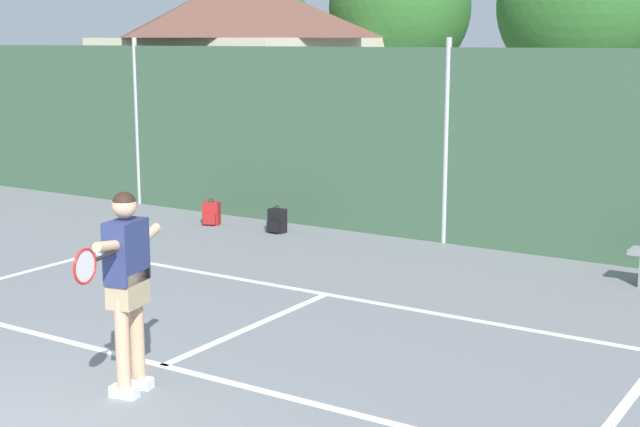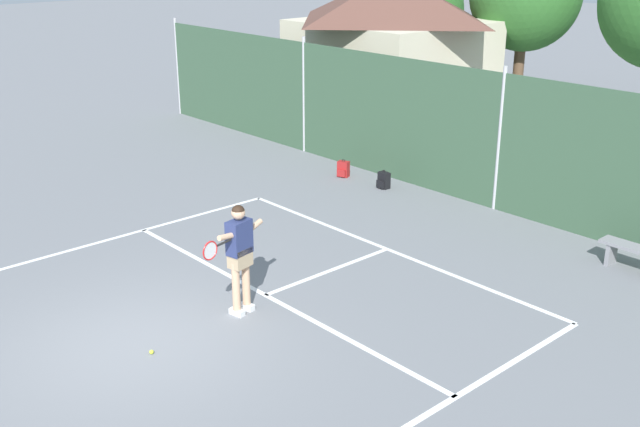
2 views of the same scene
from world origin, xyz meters
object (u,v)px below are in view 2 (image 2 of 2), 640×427
Objects in this scene: tennis_ball at (152,352)px; backpack_black at (384,181)px; tennis_player at (239,250)px; backpack_red at (343,169)px.

backpack_black is (-3.07, 8.18, 0.16)m from tennis_ball.
backpack_black is (-2.90, 6.41, -0.92)m from tennis_player.
tennis_ball is 0.14× the size of backpack_black.
tennis_ball is at bearing -84.52° from tennis_player.
backpack_red and backpack_black have the same top height.
tennis_ball is at bearing -61.47° from backpack_red.
tennis_ball is 9.22m from backpack_red.
backpack_black is at bearing 114.35° from tennis_player.
backpack_black is at bearing 3.58° from backpack_red.
tennis_player is at bearing 95.48° from tennis_ball.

